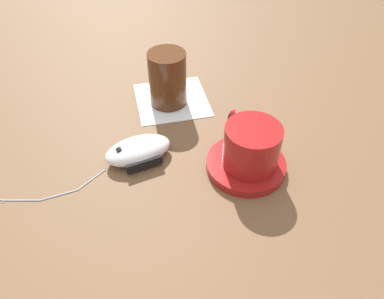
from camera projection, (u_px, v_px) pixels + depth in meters
name	position (u px, v px, depth m)	size (l,w,h in m)	color
ground_plane	(150.00, 154.00, 0.60)	(3.00, 3.00, 0.00)	brown
saucer	(246.00, 165.00, 0.57)	(0.12, 0.12, 0.01)	maroon
coffee_cup	(251.00, 145.00, 0.54)	(0.08, 0.11, 0.07)	maroon
computer_mouse	(139.00, 152.00, 0.58)	(0.11, 0.06, 0.03)	silver
mouse_cable	(5.00, 178.00, 0.56)	(0.21, 0.22, 0.00)	gray
napkin_under_glass	(172.00, 100.00, 0.70)	(0.13, 0.13, 0.00)	white
drinking_glass	(168.00, 79.00, 0.66)	(0.07, 0.07, 0.10)	#4C2814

